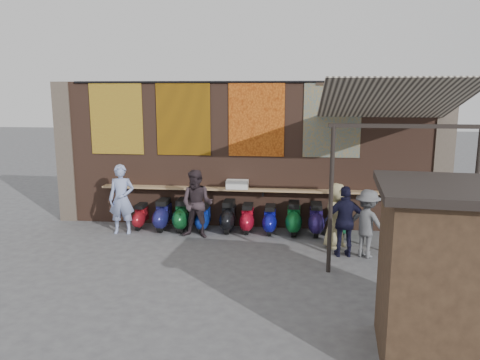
# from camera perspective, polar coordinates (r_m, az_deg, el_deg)

# --- Properties ---
(ground) EXTENTS (70.00, 70.00, 0.00)m
(ground) POSITION_cam_1_polar(r_m,az_deg,el_deg) (10.84, -0.82, -9.44)
(ground) COLOR #474749
(ground) RESTS_ON ground
(brick_wall) EXTENTS (10.00, 0.40, 4.00)m
(brick_wall) POSITION_cam_1_polar(r_m,az_deg,el_deg) (12.97, 0.74, 3.07)
(brick_wall) COLOR brown
(brick_wall) RESTS_ON ground
(pier_left) EXTENTS (0.50, 0.50, 4.00)m
(pier_left) POSITION_cam_1_polar(r_m,az_deg,el_deg) (14.46, -20.25, 3.22)
(pier_left) COLOR #4C4238
(pier_left) RESTS_ON ground
(pier_right) EXTENTS (0.50, 0.50, 4.00)m
(pier_right) POSITION_cam_1_polar(r_m,az_deg,el_deg) (13.46, 23.35, 2.46)
(pier_right) COLOR #4C4238
(pier_right) RESTS_ON ground
(eating_counter) EXTENTS (8.00, 0.32, 0.05)m
(eating_counter) POSITION_cam_1_polar(r_m,az_deg,el_deg) (12.76, 0.55, -1.16)
(eating_counter) COLOR #9E7A51
(eating_counter) RESTS_ON brick_wall
(shelf_box) EXTENTS (0.59, 0.31, 0.24)m
(shelf_box) POSITION_cam_1_polar(r_m,az_deg,el_deg) (12.72, -0.34, -0.53)
(shelf_box) COLOR white
(shelf_box) RESTS_ON eating_counter
(tapestry_redgold) EXTENTS (1.50, 0.02, 2.00)m
(tapestry_redgold) POSITION_cam_1_polar(r_m,az_deg,el_deg) (13.52, -14.84, 7.29)
(tapestry_redgold) COLOR maroon
(tapestry_redgold) RESTS_ON brick_wall
(tapestry_sun) EXTENTS (1.50, 0.02, 2.00)m
(tapestry_sun) POSITION_cam_1_polar(r_m,az_deg,el_deg) (12.94, -6.93, 7.43)
(tapestry_sun) COLOR #C1790B
(tapestry_sun) RESTS_ON brick_wall
(tapestry_orange) EXTENTS (1.50, 0.02, 2.00)m
(tapestry_orange) POSITION_cam_1_polar(r_m,az_deg,el_deg) (12.62, 2.01, 7.41)
(tapestry_orange) COLOR #C55F18
(tapestry_orange) RESTS_ON brick_wall
(tapestry_multi) EXTENTS (1.50, 0.02, 2.00)m
(tapestry_multi) POSITION_cam_1_polar(r_m,az_deg,el_deg) (12.61, 11.17, 7.21)
(tapestry_multi) COLOR #22597E
(tapestry_multi) RESTS_ON brick_wall
(hang_rail) EXTENTS (9.50, 0.06, 0.06)m
(hang_rail) POSITION_cam_1_polar(r_m,az_deg,el_deg) (12.62, 0.65, 11.87)
(hang_rail) COLOR black
(hang_rail) RESTS_ON brick_wall
(scooter_stool_0) EXTENTS (0.32, 0.71, 0.67)m
(scooter_stool_0) POSITION_cam_1_polar(r_m,az_deg,el_deg) (13.24, -12.01, -4.35)
(scooter_stool_0) COLOR maroon
(scooter_stool_0) RESTS_ON ground
(scooter_stool_1) EXTENTS (0.39, 0.87, 0.83)m
(scooter_stool_1) POSITION_cam_1_polar(r_m,az_deg,el_deg) (12.99, -9.38, -4.21)
(scooter_stool_1) COLOR navy
(scooter_stool_1) RESTS_ON ground
(scooter_stool_2) EXTENTS (0.40, 0.89, 0.85)m
(scooter_stool_2) POSITION_cam_1_polar(r_m,az_deg,el_deg) (12.85, -7.00, -4.26)
(scooter_stool_2) COLOR #0E461F
(scooter_stool_2) RESTS_ON ground
(scooter_stool_3) EXTENTS (0.34, 0.77, 0.73)m
(scooter_stool_3) POSITION_cam_1_polar(r_m,az_deg,el_deg) (12.77, -4.49, -4.59)
(scooter_stool_3) COLOR navy
(scooter_stool_3) RESTS_ON ground
(scooter_stool_4) EXTENTS (0.39, 0.87, 0.82)m
(scooter_stool_4) POSITION_cam_1_polar(r_m,az_deg,el_deg) (12.67, -1.41, -4.45)
(scooter_stool_4) COLOR black
(scooter_stool_4) RESTS_ON ground
(scooter_stool_5) EXTENTS (0.35, 0.79, 0.75)m
(scooter_stool_5) POSITION_cam_1_polar(r_m,az_deg,el_deg) (12.62, 0.91, -4.69)
(scooter_stool_5) COLOR #A30C1F
(scooter_stool_5) RESTS_ON ground
(scooter_stool_6) EXTENTS (0.35, 0.78, 0.74)m
(scooter_stool_6) POSITION_cam_1_polar(r_m,az_deg,el_deg) (12.53, 3.66, -4.84)
(scooter_stool_6) COLOR #0D0F83
(scooter_stool_6) RESTS_ON ground
(scooter_stool_7) EXTENTS (0.40, 0.89, 0.84)m
(scooter_stool_7) POSITION_cam_1_polar(r_m,az_deg,el_deg) (12.52, 6.56, -4.66)
(scooter_stool_7) COLOR #0D5C27
(scooter_stool_7) RESTS_ON ground
(scooter_stool_8) EXTENTS (0.39, 0.87, 0.83)m
(scooter_stool_8) POSITION_cam_1_polar(r_m,az_deg,el_deg) (12.53, 9.26, -4.76)
(scooter_stool_8) COLOR #231653
(scooter_stool_8) RESTS_ON ground
(scooter_stool_9) EXTENTS (0.36, 0.80, 0.76)m
(scooter_stool_9) POSITION_cam_1_polar(r_m,az_deg,el_deg) (12.64, 12.21, -4.89)
(scooter_stool_9) COLOR #1A693F
(scooter_stool_9) RESTS_ON ground
(diner_left) EXTENTS (0.73, 0.53, 1.85)m
(diner_left) POSITION_cam_1_polar(r_m,az_deg,el_deg) (12.77, -14.23, -2.29)
(diner_left) COLOR #8998C7
(diner_left) RESTS_ON ground
(diner_right) EXTENTS (0.94, 0.78, 1.77)m
(diner_right) POSITION_cam_1_polar(r_m,az_deg,el_deg) (12.09, -5.25, -2.93)
(diner_right) COLOR #2E2429
(diner_right) RESTS_ON ground
(shopper_navy) EXTENTS (1.00, 0.50, 1.65)m
(shopper_navy) POSITION_cam_1_polar(r_m,az_deg,el_deg) (10.96, 12.71, -4.97)
(shopper_navy) COLOR black
(shopper_navy) RESTS_ON ground
(shopper_grey) EXTENTS (1.17, 1.05, 1.58)m
(shopper_grey) POSITION_cam_1_polar(r_m,az_deg,el_deg) (11.04, 15.24, -5.16)
(shopper_grey) COLOR #57585C
(shopper_grey) RESTS_ON ground
(shopper_tan) EXTENTS (0.83, 0.93, 1.59)m
(shopper_tan) POSITION_cam_1_polar(r_m,az_deg,el_deg) (11.54, 11.57, -4.25)
(shopper_tan) COLOR tan
(shopper_tan) RESTS_ON ground
(market_stall) EXTENTS (2.38, 1.87, 2.42)m
(market_stall) POSITION_cam_1_polar(r_m,az_deg,el_deg) (7.24, 26.04, -10.97)
(market_stall) COLOR black
(market_stall) RESTS_ON ground
(stall_roof) EXTENTS (2.67, 2.14, 0.12)m
(stall_roof) POSITION_cam_1_polar(r_m,az_deg,el_deg) (6.89, 26.92, -1.07)
(stall_roof) COLOR black
(stall_roof) RESTS_ON market_stall
(stall_sign) EXTENTS (1.20, 0.14, 0.50)m
(stall_sign) POSITION_cam_1_polar(r_m,az_deg,el_deg) (7.87, 24.86, -4.96)
(stall_sign) COLOR gold
(stall_sign) RESTS_ON market_stall
(stall_shelf) EXTENTS (1.86, 0.26, 0.06)m
(stall_shelf) POSITION_cam_1_polar(r_m,az_deg,el_deg) (8.14, 24.36, -10.89)
(stall_shelf) COLOR #473321
(stall_shelf) RESTS_ON market_stall
(awning_canvas) EXTENTS (3.20, 3.28, 0.97)m
(awning_canvas) POSITION_cam_1_polar(r_m,az_deg,el_deg) (11.18, 18.10, 9.26)
(awning_canvas) COLOR beige
(awning_canvas) RESTS_ON brick_wall
(awning_ledger) EXTENTS (3.30, 0.08, 0.12)m
(awning_ledger) POSITION_cam_1_polar(r_m,az_deg,el_deg) (12.75, 16.82, 11.27)
(awning_ledger) COLOR #33261C
(awning_ledger) RESTS_ON brick_wall
(awning_header) EXTENTS (3.00, 0.08, 0.08)m
(awning_header) POSITION_cam_1_polar(r_m,az_deg,el_deg) (9.74, 19.63, 6.21)
(awning_header) COLOR black
(awning_header) RESTS_ON awning_post_left
(awning_post_left) EXTENTS (0.09, 0.09, 3.10)m
(awning_post_left) POSITION_cam_1_polar(r_m,az_deg,el_deg) (9.76, 11.01, -2.45)
(awning_post_left) COLOR black
(awning_post_left) RESTS_ON ground
(awning_post_right) EXTENTS (0.09, 0.09, 3.10)m
(awning_post_right) POSITION_cam_1_polar(r_m,az_deg,el_deg) (10.36, 26.66, -2.65)
(awning_post_right) COLOR black
(awning_post_right) RESTS_ON ground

